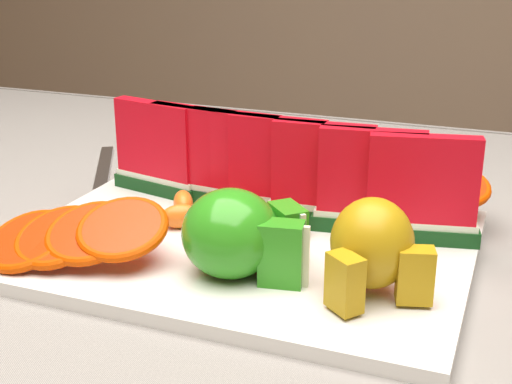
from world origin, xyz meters
name	(u,v)px	position (x,y,z in m)	size (l,w,h in m)	color
table	(183,336)	(0.00, 0.00, 0.65)	(1.40, 0.90, 0.75)	#503422
tablecloth	(181,279)	(0.00, 0.00, 0.72)	(1.53, 1.03, 0.20)	slate
platter	(244,245)	(0.07, 0.00, 0.76)	(0.40, 0.30, 0.01)	silver
apple_cluster	(240,235)	(0.09, -0.07, 0.80)	(0.12, 0.10, 0.07)	#1C8014
pear_cluster	(373,247)	(0.20, -0.06, 0.81)	(0.09, 0.10, 0.07)	#A2890B
side_plate	(383,167)	(0.14, 0.27, 0.76)	(0.23, 0.23, 0.01)	silver
fork	(108,166)	(-0.18, 0.17, 0.76)	(0.10, 0.19, 0.00)	silver
watermelon_row	(277,170)	(0.07, 0.06, 0.82)	(0.39, 0.07, 0.10)	#09370B
orange_fan_front	(75,235)	(-0.05, -0.09, 0.79)	(0.17, 0.11, 0.05)	#F42100
orange_fan_back	(310,177)	(0.09, 0.12, 0.79)	(0.37, 0.10, 0.05)	#F42100
tangerine_segments	(225,216)	(0.04, 0.02, 0.78)	(0.15, 0.07, 0.02)	#DD5212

